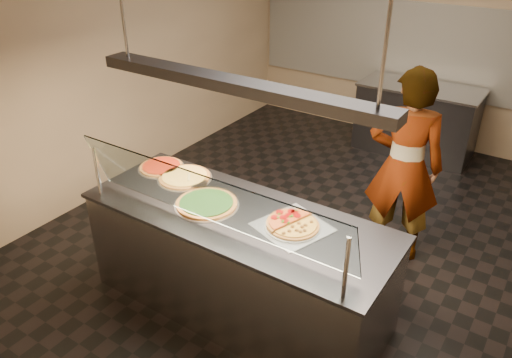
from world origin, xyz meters
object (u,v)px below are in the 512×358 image
Objects in this scene: pizza_spatula at (194,180)px; heat_lamp_housing at (235,85)px; half_pizza_pepperoni at (282,219)px; pizza_spinach at (207,203)px; pizza_tomato at (162,166)px; prep_table at (416,119)px; worker at (404,167)px; sneeze_guard at (207,200)px; perforated_tray at (293,226)px; serving_counter at (238,262)px; half_pizza_sausage at (304,228)px; pizza_cheese at (185,177)px.

heat_lamp_housing is (0.59, -0.19, 0.99)m from pizza_spatula.
pizza_spinach is at bearing -169.66° from half_pizza_pepperoni.
pizza_tomato is 3.83m from prep_table.
heat_lamp_housing reaches higher than pizza_spatula.
worker reaches higher than pizza_tomato.
perforated_tray is (0.44, 0.43, -0.29)m from sneeze_guard.
serving_counter is at bearing -166.36° from half_pizza_pepperoni.
prep_table is (0.21, 3.84, 0.00)m from serving_counter.
heat_lamp_housing is (-0.21, -3.84, 1.48)m from prep_table.
sneeze_guard is (0.00, -0.34, 0.76)m from serving_counter.
pizza_spinach is at bearing -172.51° from half_pizza_sausage.
half_pizza_pepperoni is 0.83× the size of pizza_spinach.
serving_counter is 1.08× the size of heat_lamp_housing.
serving_counter is 5.28× the size of pizza_cheese.
pizza_cheese is (-0.43, 0.24, -0.00)m from pizza_spinach.
half_pizza_pepperoni is 0.63m from pizza_spinach.
serving_counter is 0.73m from half_pizza_sausage.
half_pizza_sausage is at bearing 65.02° from worker.
prep_table is (0.21, 4.18, -0.76)m from sneeze_guard.
sneeze_guard is 1.44× the size of prep_table.
worker reaches higher than pizza_spatula.
half_pizza_sausage is 0.83× the size of pizza_spinach.
half_pizza_pepperoni reaches higher than half_pizza_sausage.
pizza_tomato is at bearing 173.96° from half_pizza_sausage.
heat_lamp_housing is (1.01, -0.24, 1.01)m from pizza_tomato.
half_pizza_pepperoni is (0.35, 0.43, -0.26)m from sneeze_guard.
pizza_spatula is at bearing 162.19° from heat_lamp_housing.
pizza_spatula is at bearing 145.56° from pizza_spinach.
worker is (0.80, 1.81, -0.30)m from sneeze_guard.
sneeze_guard reaches higher than pizza_tomato.
pizza_spatula is (-1.03, 0.11, 0.02)m from perforated_tray.
half_pizza_sausage reaches higher than pizza_spinach.
half_pizza_sausage is (0.19, -0.01, -0.01)m from half_pizza_pepperoni.
half_pizza_pepperoni reaches higher than pizza_tomato.
worker is at bearing -76.14° from prep_table.
worker is at bearing 72.01° from half_pizza_pepperoni.
pizza_tomato is at bearing 159.87° from pizza_spinach.
half_pizza_sausage reaches higher than serving_counter.
pizza_spatula reaches higher than pizza_tomato.
pizza_cheese is 1.25m from heat_lamp_housing.
pizza_cheese reaches higher than perforated_tray.
half_pizza_sausage is 1.05× the size of pizza_tomato.
perforated_tray is (0.44, 0.08, 0.47)m from serving_counter.
prep_table is (1.22, 3.60, -0.48)m from pizza_tomato.
heat_lamp_housing is (-0.54, -0.08, 0.99)m from half_pizza_sausage.
prep_table is at bearing 82.81° from pizza_spinach.
sneeze_guard reaches higher than perforated_tray.
pizza_cheese is at bearing 169.81° from pizza_spatula.
half_pizza_pepperoni is at bearing 177.80° from half_pizza_sausage.
heat_lamp_housing is at bearing -166.36° from half_pizza_pepperoni.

